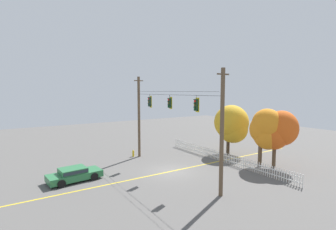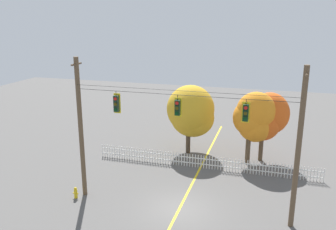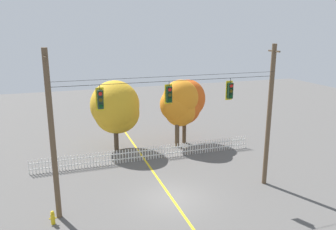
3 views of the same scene
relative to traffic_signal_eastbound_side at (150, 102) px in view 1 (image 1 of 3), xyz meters
The scene contains 12 objects.
ground 7.63m from the traffic_signal_eastbound_side, ahead, with size 80.00×80.00×0.00m, color #565451.
lane_centerline_stripe 7.63m from the traffic_signal_eastbound_side, ahead, with size 0.16×36.00×0.01m, color gold.
signal_support_span 4.41m from the traffic_signal_eastbound_side, ahead, with size 13.49×1.10×9.24m.
traffic_signal_eastbound_side is the anchor object (origin of this frame).
traffic_signal_southbound_primary 3.85m from the traffic_signal_eastbound_side, ahead, with size 0.43×0.38×1.32m.
traffic_signal_northbound_primary 7.72m from the traffic_signal_eastbound_side, ahead, with size 0.43×0.38×1.35m.
white_picket_fence 9.78m from the traffic_signal_eastbound_side, 56.47° to the left, with size 17.63×0.06×1.09m.
autumn_maple_near_fence 10.59m from the traffic_signal_eastbound_side, 76.13° to the left, with size 4.14×4.05×5.94m.
autumn_maple_mid 12.20m from the traffic_signal_eastbound_side, 48.97° to the left, with size 3.40×2.68×5.88m.
autumn_oak_far_east 13.30m from the traffic_signal_eastbound_side, 47.77° to the left, with size 3.62×3.16×5.71m.
parked_car 10.27m from the traffic_signal_eastbound_side, 78.84° to the right, with size 2.36×4.53×1.15m.
fire_hydrant 6.79m from the traffic_signal_eastbound_side, 167.52° to the right, with size 0.38×0.22×0.77m.
Camera 1 is at (19.32, -12.86, 7.62)m, focal length 26.85 mm.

